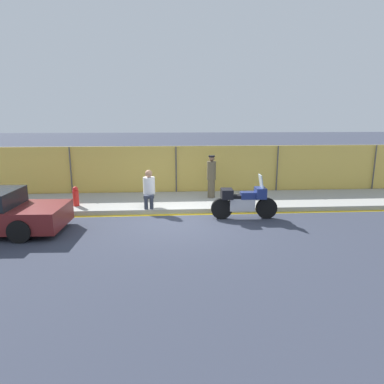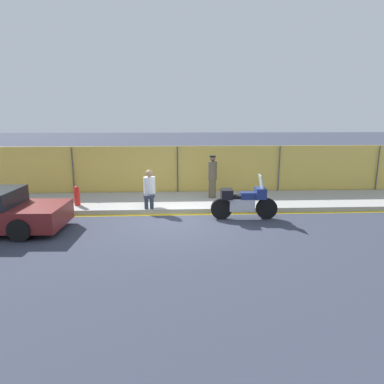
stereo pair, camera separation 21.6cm
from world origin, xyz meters
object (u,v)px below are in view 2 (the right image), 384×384
at_px(officer_standing, 212,176).
at_px(person_seated_on_curb, 149,187).
at_px(motorcycle, 244,201).
at_px(fire_hydrant, 77,196).

distance_m(officer_standing, person_seated_on_curb, 2.63).
bearing_deg(motorcycle, officer_standing, 109.90).
relative_size(person_seated_on_curb, fire_hydrant, 1.85).
xyz_separation_m(officer_standing, fire_hydrant, (-4.90, -0.95, -0.49)).
relative_size(motorcycle, fire_hydrant, 3.08).
height_order(motorcycle, person_seated_on_curb, person_seated_on_curb).
bearing_deg(motorcycle, person_seated_on_curb, 161.90).
xyz_separation_m(motorcycle, officer_standing, (-0.76, 2.35, 0.42)).
bearing_deg(person_seated_on_curb, fire_hydrant, 173.96).
bearing_deg(fire_hydrant, motorcycle, -13.94).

